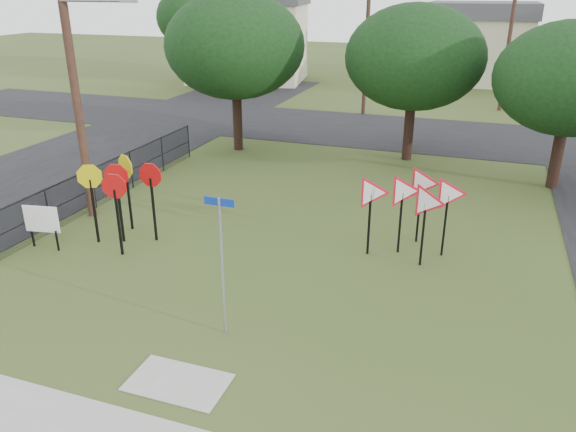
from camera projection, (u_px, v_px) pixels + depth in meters
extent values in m
plane|color=#33461A|center=(229.00, 321.00, 13.37)|extent=(140.00, 140.00, 0.00)
cube|color=black|center=(84.00, 159.00, 25.78)|extent=(8.00, 50.00, 0.02)
cube|color=black|center=(383.00, 131.00, 30.82)|extent=(60.00, 8.00, 0.02)
cube|color=#9D9D95|center=(178.00, 382.00, 11.28)|extent=(2.00, 1.20, 0.02)
cylinder|color=#95989D|center=(222.00, 269.00, 12.29)|extent=(0.07, 0.07, 3.31)
cube|color=#0E309E|center=(219.00, 202.00, 11.69)|extent=(0.68, 0.02, 0.18)
cube|color=black|center=(120.00, 211.00, 17.16)|extent=(0.06, 0.06, 2.04)
cube|color=black|center=(154.00, 210.00, 17.23)|extent=(0.06, 0.06, 2.04)
cube|color=black|center=(119.00, 223.00, 16.29)|extent=(0.06, 0.06, 2.04)
cube|color=black|center=(95.00, 211.00, 17.11)|extent=(0.06, 0.06, 2.04)
cube|color=black|center=(129.00, 200.00, 18.06)|extent=(0.06, 0.06, 2.04)
cube|color=black|center=(369.00, 225.00, 16.37)|extent=(0.06, 0.06, 1.88)
cube|color=black|center=(400.00, 223.00, 16.48)|extent=(0.06, 0.06, 1.88)
cube|color=black|center=(423.00, 235.00, 15.70)|extent=(0.06, 0.06, 1.88)
cube|color=black|center=(419.00, 213.00, 17.17)|extent=(0.06, 0.06, 1.88)
cube|color=black|center=(445.00, 226.00, 16.27)|extent=(0.06, 0.06, 1.88)
cube|color=black|center=(33.00, 237.00, 17.08)|extent=(0.05, 0.05, 0.64)
cube|color=black|center=(57.00, 241.00, 16.80)|extent=(0.05, 0.05, 0.64)
cube|color=white|center=(41.00, 219.00, 16.70)|extent=(1.09, 0.23, 0.82)
cylinder|color=#462C20|center=(72.00, 68.00, 17.64)|extent=(0.28, 0.28, 10.00)
cylinder|color=#95989D|center=(93.00, 0.00, 16.43)|extent=(2.40, 0.10, 0.10)
cube|color=#95989D|center=(128.00, 1.00, 16.06)|extent=(0.50, 0.18, 0.12)
cylinder|color=#462C20|center=(367.00, 39.00, 33.21)|extent=(0.24, 0.24, 9.00)
cylinder|color=#462C20|center=(509.00, 41.00, 34.34)|extent=(0.24, 0.24, 8.50)
cylinder|color=#462C20|center=(276.00, 29.00, 40.91)|extent=(0.24, 0.24, 9.00)
cylinder|color=black|center=(48.00, 211.00, 17.87)|extent=(0.05, 0.05, 1.50)
cylinder|color=black|center=(94.00, 188.00, 19.87)|extent=(0.05, 0.05, 1.50)
cylinder|color=black|center=(131.00, 170.00, 21.88)|extent=(0.05, 0.05, 1.50)
cylinder|color=black|center=(162.00, 154.00, 23.89)|extent=(0.05, 0.05, 1.50)
cylinder|color=black|center=(189.00, 141.00, 25.89)|extent=(0.05, 0.05, 1.50)
cube|color=black|center=(111.00, 160.00, 20.61)|extent=(0.03, 11.50, 0.03)
cube|color=black|center=(113.00, 179.00, 20.88)|extent=(0.03, 11.50, 0.03)
cube|color=black|center=(113.00, 179.00, 20.88)|extent=(0.01, 11.50, 1.50)
cube|color=beige|center=(248.00, 43.00, 46.19)|extent=(10.08, 8.46, 6.00)
cube|color=beige|center=(478.00, 50.00, 46.09)|extent=(8.00, 8.00, 5.00)
cube|color=#48484D|center=(483.00, 10.00, 44.91)|extent=(8.40, 8.40, 1.20)
cylinder|color=black|center=(238.00, 123.00, 26.93)|extent=(0.44, 0.44, 2.62)
ellipsoid|color=black|center=(235.00, 46.00, 25.58)|extent=(6.40, 6.40, 4.80)
cylinder|color=black|center=(408.00, 133.00, 25.38)|extent=(0.44, 0.44, 2.45)
ellipsoid|color=black|center=(415.00, 57.00, 24.11)|extent=(6.00, 6.00, 4.50)
cylinder|color=black|center=(556.00, 159.00, 21.82)|extent=(0.44, 0.44, 2.27)
ellipsoid|color=black|center=(571.00, 79.00, 20.64)|extent=(5.60, 5.60, 4.20)
cylinder|color=black|center=(205.00, 68.00, 43.93)|extent=(0.44, 0.44, 2.80)
ellipsoid|color=black|center=(202.00, 17.00, 42.49)|extent=(6.80, 6.80, 5.10)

